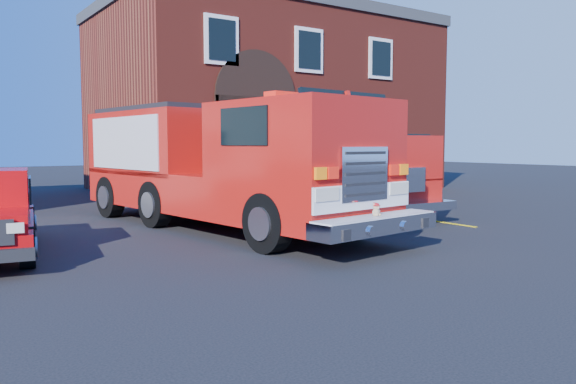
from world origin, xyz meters
TOP-DOWN VIEW (x-y plane):
  - ground at (0.00, 0.00)m, footprint 100.00×100.00m
  - parking_stripe_near at (6.50, 1.00)m, footprint 0.12×3.00m
  - parking_stripe_mid at (6.50, 4.00)m, footprint 0.12×3.00m
  - parking_stripe_far at (6.50, 7.00)m, footprint 0.12×3.00m
  - fire_station at (8.99, 13.98)m, footprint 15.20×10.20m
  - fire_engine at (0.88, 3.35)m, footprint 4.22×10.90m
  - secondary_truck at (5.51, 4.60)m, footprint 2.82×8.13m

SIDE VIEW (x-z plane):
  - ground at x=0.00m, z-range 0.00..0.00m
  - parking_stripe_near at x=6.50m, z-range 0.00..0.01m
  - parking_stripe_mid at x=6.50m, z-range 0.00..0.01m
  - parking_stripe_far at x=6.50m, z-range 0.00..0.01m
  - secondary_truck at x=5.51m, z-range 0.12..2.72m
  - fire_engine at x=0.88m, z-range 0.06..3.33m
  - fire_station at x=8.99m, z-range 0.03..8.48m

